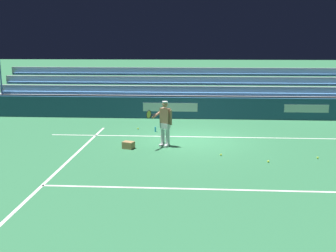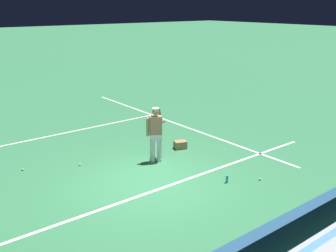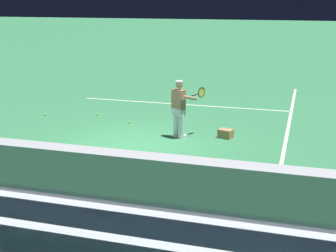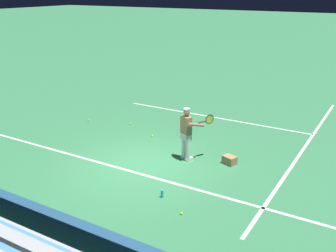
{
  "view_description": "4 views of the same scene",
  "coord_description": "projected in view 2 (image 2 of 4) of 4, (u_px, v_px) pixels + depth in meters",
  "views": [
    {
      "loc": [
        0.03,
        15.43,
        3.8
      ],
      "look_at": [
        0.97,
        0.63,
        0.69
      ],
      "focal_mm": 42.0,
      "sensor_mm": 36.0,
      "label": 1
    },
    {
      "loc": [
        -5.7,
        -8.04,
        4.68
      ],
      "look_at": [
        1.48,
        1.04,
        1.08
      ],
      "focal_mm": 42.0,
      "sensor_mm": 36.0,
      "label": 2
    },
    {
      "loc": [
        4.55,
        -11.72,
        4.0
      ],
      "look_at": [
        1.02,
        0.07,
        0.63
      ],
      "focal_mm": 50.0,
      "sensor_mm": 36.0,
      "label": 3
    },
    {
      "loc": [
        6.43,
        -9.1,
        5.25
      ],
      "look_at": [
        0.23,
        1.35,
        0.92
      ],
      "focal_mm": 42.0,
      "sensor_mm": 36.0,
      "label": 4
    }
  ],
  "objects": [
    {
      "name": "water_bottle",
      "position": [
        227.0,
        179.0,
        10.73
      ],
      "size": [
        0.07,
        0.07,
        0.22
      ],
      "primitive_type": "cylinder",
      "color": "#33B2E5",
      "rests_on": "ground"
    },
    {
      "name": "tennis_player",
      "position": [
        156.0,
        134.0,
        11.99
      ],
      "size": [
        0.9,
        0.88,
        1.71
      ],
      "color": "silver",
      "rests_on": "ground"
    },
    {
      "name": "tennis_ball_by_box",
      "position": [
        23.0,
        170.0,
        11.53
      ],
      "size": [
        0.07,
        0.07,
        0.07
      ],
      "primitive_type": "sphere",
      "color": "#CCE533",
      "rests_on": "ground"
    },
    {
      "name": "tennis_ball_on_baseline",
      "position": [
        80.0,
        165.0,
        11.89
      ],
      "size": [
        0.07,
        0.07,
        0.07
      ],
      "primitive_type": "sphere",
      "color": "#CCE533",
      "rests_on": "ground"
    },
    {
      "name": "court_baseline_white",
      "position": [
        160.0,
        189.0,
        10.41
      ],
      "size": [
        12.0,
        0.1,
        0.01
      ],
      "primitive_type": "cube",
      "color": "white",
      "rests_on": "ground"
    },
    {
      "name": "ball_box_cardboard",
      "position": [
        180.0,
        145.0,
        13.29
      ],
      "size": [
        0.48,
        0.42,
        0.26
      ],
      "primitive_type": "cube",
      "rotation": [
        0.0,
        0.0,
        -0.34
      ],
      "color": "#A87F51",
      "rests_on": "ground"
    },
    {
      "name": "ground_plane",
      "position": [
        149.0,
        182.0,
        10.79
      ],
      "size": [
        160.0,
        160.0,
        0.0
      ],
      "primitive_type": "plane",
      "color": "#337A4C"
    },
    {
      "name": "court_service_line_white",
      "position": [
        65.0,
        133.0,
        14.9
      ],
      "size": [
        8.22,
        0.1,
        0.01
      ],
      "primitive_type": "cube",
      "color": "white",
      "rests_on": "ground"
    },
    {
      "name": "back_wall_sponsor_board",
      "position": [
        294.0,
        239.0,
        7.2
      ],
      "size": [
        22.61,
        0.25,
        1.1
      ],
      "color": "navy",
      "rests_on": "ground"
    },
    {
      "name": "tennis_ball_far_right",
      "position": [
        260.0,
        179.0,
        10.9
      ],
      "size": [
        0.07,
        0.07,
        0.07
      ],
      "primitive_type": "sphere",
      "color": "#CCE533",
      "rests_on": "ground"
    },
    {
      "name": "court_sideline_white",
      "position": [
        174.0,
        123.0,
        16.22
      ],
      "size": [
        0.1,
        12.0,
        0.01
      ],
      "primitive_type": "cube",
      "color": "white",
      "rests_on": "ground"
    }
  ]
}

